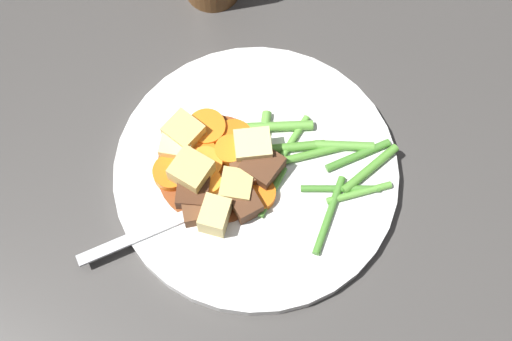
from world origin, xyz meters
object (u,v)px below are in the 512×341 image
carrot_slice_5 (258,194)px  potato_chunk_0 (237,187)px  carrot_slice_0 (171,173)px  meat_chunk_3 (247,175)px  carrot_slice_3 (199,151)px  fork (180,218)px  carrot_slice_7 (234,138)px  potato_chunk_1 (175,152)px  meat_chunk_1 (263,164)px  carrot_slice_4 (230,151)px  potato_chunk_3 (192,173)px  carrot_slice_1 (207,129)px  potato_chunk_5 (215,215)px  meat_chunk_2 (193,193)px  carrot_slice_6 (206,165)px  potato_chunk_4 (253,149)px  carrot_slice_2 (208,182)px  dinner_plate (256,173)px  meat_chunk_4 (245,204)px  meat_chunk_0 (196,212)px  potato_chunk_2 (184,133)px

carrot_slice_5 → potato_chunk_0: 0.02m
carrot_slice_0 → meat_chunk_3: meat_chunk_3 is taller
carrot_slice_5 → carrot_slice_3: bearing=-23.4°
fork → carrot_slice_7: bearing=-107.6°
carrot_slice_5 → carrot_slice_7: same height
carrot_slice_7 → potato_chunk_1: size_ratio=1.26×
carrot_slice_0 → meat_chunk_1: size_ratio=1.05×
carrot_slice_4 → meat_chunk_3: bearing=136.1°
potato_chunk_3 → carrot_slice_1: bearing=-89.7°
carrot_slice_3 → potato_chunk_5: bearing=118.4°
carrot_slice_0 → potato_chunk_5: (-0.05, 0.03, 0.01)m
potato_chunk_3 → carrot_slice_7: bearing=-118.8°
potato_chunk_0 → meat_chunk_2: size_ratio=1.00×
carrot_slice_6 → potato_chunk_4: size_ratio=0.96×
carrot_slice_6 → meat_chunk_1: 0.05m
carrot_slice_2 → potato_chunk_5: 0.03m
meat_chunk_3 → fork: size_ratio=0.17×
carrot_slice_1 → potato_chunk_3: 0.05m
dinner_plate → potato_chunk_4: size_ratio=8.06×
potato_chunk_4 → meat_chunk_2: 0.07m
dinner_plate → carrot_slice_1: size_ratio=7.42×
carrot_slice_6 → meat_chunk_4: (-0.04, 0.03, 0.00)m
potato_chunk_0 → potato_chunk_5: (0.01, 0.03, 0.00)m
dinner_plate → carrot_slice_7: 0.04m
carrot_slice_4 → potato_chunk_0: potato_chunk_0 is taller
carrot_slice_5 → meat_chunk_2: size_ratio=1.12×
meat_chunk_0 → fork: (0.01, 0.01, -0.01)m
potato_chunk_3 → potato_chunk_4: (-0.05, -0.04, -0.00)m
dinner_plate → fork: 0.08m
potato_chunk_4 → meat_chunk_0: (0.03, 0.07, -0.01)m
carrot_slice_0 → potato_chunk_5: bearing=147.5°
meat_chunk_0 → meat_chunk_3: meat_chunk_3 is taller
carrot_slice_2 → potato_chunk_0: bearing=-179.3°
potato_chunk_0 → potato_chunk_1: size_ratio=1.00×
potato_chunk_4 → meat_chunk_0: 0.08m
meat_chunk_2 → carrot_slice_5: bearing=-165.1°
carrot_slice_6 → potato_chunk_5: (-0.02, 0.05, 0.01)m
meat_chunk_4 → potato_chunk_4: bearing=-84.2°
meat_chunk_0 → meat_chunk_3: size_ratio=0.87×
dinner_plate → meat_chunk_1: size_ratio=8.24×
carrot_slice_2 → potato_chunk_4: bearing=-129.9°
carrot_slice_2 → fork: bearing=66.5°
carrot_slice_3 → meat_chunk_1: meat_chunk_1 is taller
carrot_slice_6 → potato_chunk_3: size_ratio=0.94×
dinner_plate → carrot_slice_4: (0.03, -0.01, 0.01)m
carrot_slice_1 → meat_chunk_2: meat_chunk_2 is taller
carrot_slice_0 → carrot_slice_4: (-0.05, -0.03, 0.00)m
dinner_plate → meat_chunk_4: bearing=88.3°
potato_chunk_0 → meat_chunk_3: (-0.01, -0.01, -0.00)m
carrot_slice_2 → potato_chunk_2: (0.03, -0.04, 0.01)m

